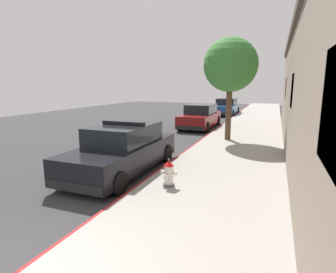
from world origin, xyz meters
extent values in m
cube|color=#353538|center=(-4.12, 10.00, -0.10)|extent=(30.51, 60.00, 0.20)
cube|color=#9E9991|center=(1.88, 10.00, 0.08)|extent=(3.77, 60.00, 0.15)
cube|color=maroon|center=(-0.04, 10.00, 0.08)|extent=(0.08, 60.00, 0.15)
cube|color=black|center=(3.80, 7.81, 2.65)|extent=(0.06, 1.30, 1.10)
cube|color=black|center=(3.80, 14.96, 2.65)|extent=(0.06, 1.30, 1.10)
cube|color=black|center=(-1.24, 5.50, 0.58)|extent=(1.84, 4.80, 0.76)
cube|color=black|center=(-1.24, 5.65, 1.26)|extent=(1.64, 2.50, 0.60)
cube|color=black|center=(-1.24, 3.16, 0.32)|extent=(1.76, 0.16, 0.24)
cube|color=black|center=(-1.24, 7.84, 0.32)|extent=(1.76, 0.16, 0.24)
cylinder|color=black|center=(-2.10, 7.20, 0.32)|extent=(0.22, 0.64, 0.64)
cylinder|color=black|center=(-0.38, 7.20, 0.32)|extent=(0.22, 0.64, 0.64)
cylinder|color=black|center=(-2.10, 3.80, 0.32)|extent=(0.22, 0.64, 0.64)
cylinder|color=black|center=(-0.38, 3.80, 0.32)|extent=(0.22, 0.64, 0.64)
cube|color=black|center=(-1.24, 5.60, 1.62)|extent=(1.48, 0.20, 0.12)
cube|color=red|center=(-1.59, 5.60, 1.62)|extent=(0.44, 0.18, 0.11)
cube|color=#1E33E0|center=(-0.89, 5.60, 1.62)|extent=(0.44, 0.18, 0.11)
cube|color=maroon|center=(-1.32, 15.63, 0.58)|extent=(1.84, 4.80, 0.76)
cube|color=black|center=(-1.32, 15.78, 1.26)|extent=(1.64, 2.50, 0.60)
cube|color=black|center=(-1.32, 13.29, 0.32)|extent=(1.76, 0.16, 0.24)
cube|color=black|center=(-1.32, 17.97, 0.32)|extent=(1.76, 0.16, 0.24)
cylinder|color=black|center=(-2.18, 17.33, 0.32)|extent=(0.22, 0.64, 0.64)
cylinder|color=black|center=(-0.46, 17.33, 0.32)|extent=(0.22, 0.64, 0.64)
cylinder|color=black|center=(-2.18, 13.93, 0.32)|extent=(0.22, 0.64, 0.64)
cylinder|color=black|center=(-0.46, 13.93, 0.32)|extent=(0.22, 0.64, 0.64)
cube|color=navy|center=(-1.07, 24.33, 0.58)|extent=(1.84, 4.80, 0.76)
cube|color=black|center=(-1.07, 24.48, 1.26)|extent=(1.64, 2.50, 0.60)
cube|color=black|center=(-1.07, 21.99, 0.32)|extent=(1.76, 0.16, 0.24)
cube|color=black|center=(-1.07, 26.67, 0.32)|extent=(1.76, 0.16, 0.24)
cylinder|color=black|center=(-1.93, 26.03, 0.32)|extent=(0.22, 0.64, 0.64)
cylinder|color=black|center=(-0.21, 26.03, 0.32)|extent=(0.22, 0.64, 0.64)
cylinder|color=black|center=(-1.93, 22.63, 0.32)|extent=(0.22, 0.64, 0.64)
cylinder|color=black|center=(-0.21, 22.63, 0.32)|extent=(0.22, 0.64, 0.64)
cylinder|color=#4C4C51|center=(0.76, 4.52, 0.18)|extent=(0.32, 0.32, 0.06)
cylinder|color=silver|center=(0.76, 4.52, 0.46)|extent=(0.24, 0.24, 0.50)
cone|color=red|center=(0.76, 4.52, 0.78)|extent=(0.28, 0.28, 0.14)
cylinder|color=#4C4C51|center=(0.76, 4.52, 0.88)|extent=(0.05, 0.05, 0.06)
cylinder|color=silver|center=(0.59, 4.52, 0.52)|extent=(0.10, 0.10, 0.10)
cylinder|color=silver|center=(0.93, 4.52, 0.52)|extent=(0.10, 0.10, 0.10)
cylinder|color=silver|center=(0.76, 4.34, 0.47)|extent=(0.13, 0.12, 0.13)
cylinder|color=brown|center=(1.18, 11.51, 1.51)|extent=(0.28, 0.28, 2.72)
sphere|color=#387A33|center=(1.18, 11.51, 3.77)|extent=(2.56, 2.56, 2.56)
camera|label=1|loc=(3.31, -2.01, 2.85)|focal=29.18mm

